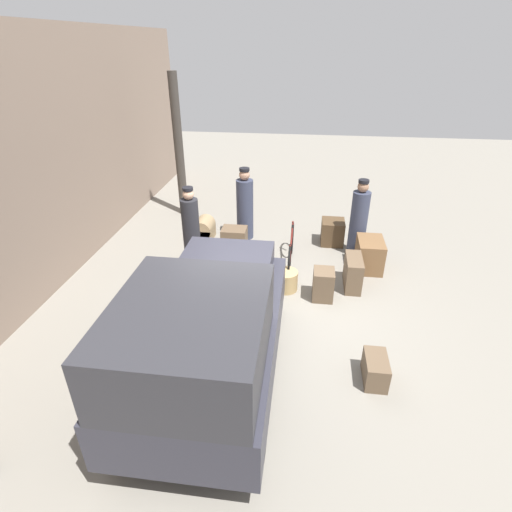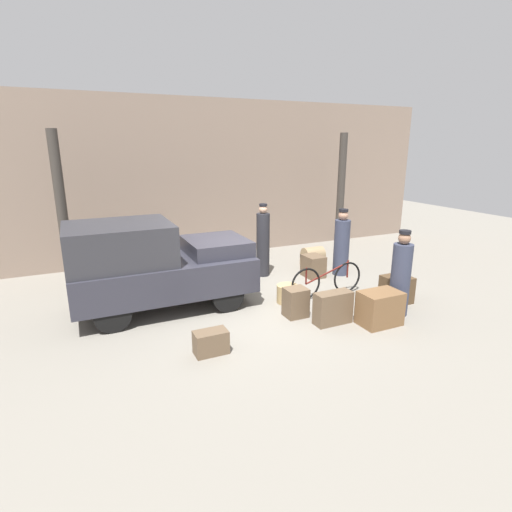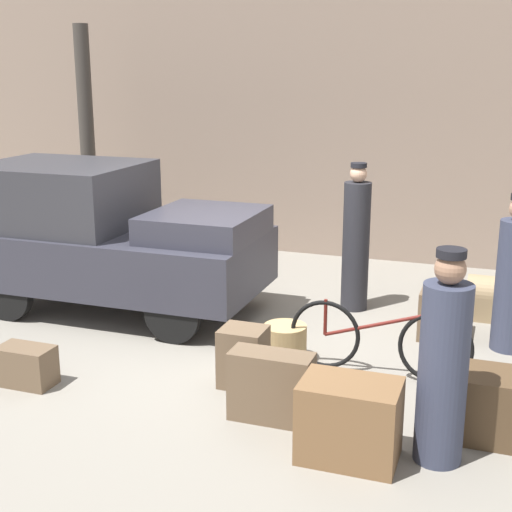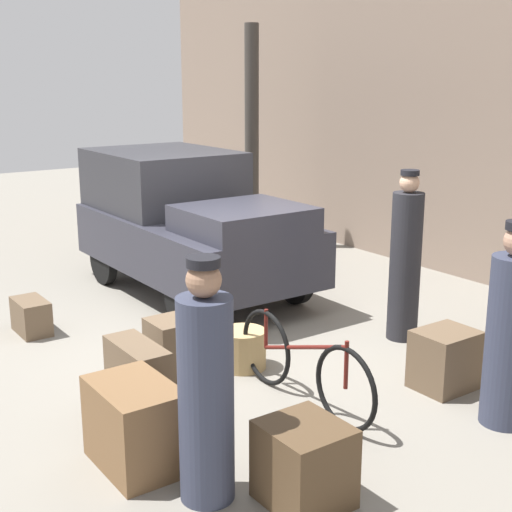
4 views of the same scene
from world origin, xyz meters
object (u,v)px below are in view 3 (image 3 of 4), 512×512
Objects in this scene: porter_with_bicycle at (356,243)px; wicker_basket at (285,343)px; bicycle at (379,340)px; suitcase_black_upright at (243,357)px; trunk_wicker_pale at (349,421)px; trunk_umber_medium at (26,366)px; suitcase_small_leather at (499,407)px; trunk_barrel_dark at (491,299)px; suitcase_tan_flat at (271,387)px; porter_standing_middle at (443,367)px; truck at (106,234)px; trunk_large_brown at (441,313)px.

wicker_basket is at bearing -99.95° from porter_with_bicycle.
bicycle reaches higher than wicker_basket.
bicycle is at bearing 29.06° from suitcase_black_upright.
trunk_wicker_pale reaches higher than wicker_basket.
trunk_umber_medium is (-2.15, -1.37, -0.00)m from wicker_basket.
suitcase_small_leather reaches higher than trunk_barrel_dark.
trunk_umber_medium is (-3.18, 0.28, -0.13)m from trunk_wicker_pale.
bicycle is at bearing 60.00° from suitcase_tan_flat.
porter_standing_middle reaches higher than suitcase_black_upright.
porter_with_bicycle is 3.26× the size of suitcase_small_leather.
truck reaches higher than trunk_wicker_pale.
suitcase_black_upright is (-2.31, 0.26, 0.00)m from suitcase_small_leather.
trunk_barrel_dark is at bearing 85.55° from porter_standing_middle.
suitcase_black_upright is (2.38, -1.56, -0.66)m from truck.
truck is 4.74m from trunk_barrel_dark.
wicker_basket is 0.63× the size of suitcase_tan_flat.
bicycle reaches higher than suitcase_small_leather.
bicycle is 1.61m from trunk_wicker_pale.
trunk_umber_medium is at bearing -160.71° from suitcase_black_upright.
porter_with_bicycle is at bearing 88.90° from suitcase_tan_flat.
suitcase_black_upright is (-1.17, -0.65, -0.08)m from bicycle.
truck is 6.24× the size of trunk_barrel_dark.
suitcase_tan_flat is 0.73m from suitcase_black_upright.
bicycle reaches higher than trunk_barrel_dark.
porter_standing_middle is 2.74m from trunk_large_brown.
suitcase_black_upright is at bearing -128.06° from trunk_barrel_dark.
bicycle reaches higher than trunk_large_brown.
trunk_wicker_pale is (-0.65, -0.21, -0.45)m from porter_standing_middle.
suitcase_tan_flat reaches higher than trunk_large_brown.
suitcase_tan_flat is at bearing -120.00° from bicycle.
trunk_umber_medium is at bearing -79.19° from truck.
porter_with_bicycle is 3.26× the size of trunk_barrel_dark.
porter_with_bicycle reaches higher than wicker_basket.
wicker_basket is 0.79× the size of trunk_barrel_dark.
porter_with_bicycle reaches higher than truck.
wicker_basket is at bearing -139.26° from trunk_large_brown.
porter_with_bicycle is 2.67m from suitcase_black_upright.
suitcase_black_upright is at bearing 19.29° from trunk_umber_medium.
porter_with_bicycle is at bearing 78.33° from suitcase_black_upright.
porter_with_bicycle is 3.37× the size of trunk_large_brown.
trunk_wicker_pale is 2.92m from trunk_large_brown.
truck reaches higher than trunk_barrel_dark.
suitcase_black_upright is (1.95, 0.68, 0.10)m from trunk_umber_medium.
trunk_large_brown is at bearing 95.14° from porter_standing_middle.
trunk_wicker_pale is 1.29m from suitcase_small_leather.
porter_with_bicycle is at bearing 18.95° from truck.
suitcase_small_leather is 1.87m from suitcase_tan_flat.
suitcase_small_leather is at bearing -57.63° from porter_with_bicycle.
trunk_wicker_pale is at bearing -5.00° from trunk_umber_medium.
trunk_wicker_pale is 3.20m from trunk_umber_medium.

